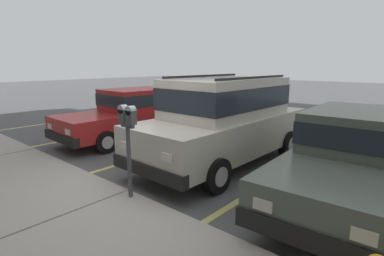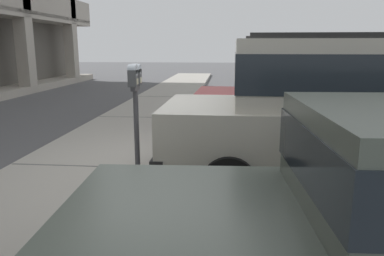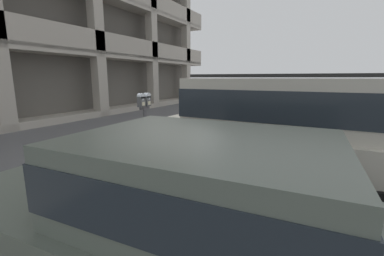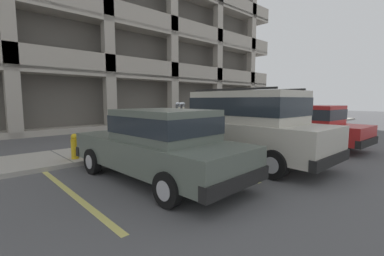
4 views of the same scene
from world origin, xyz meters
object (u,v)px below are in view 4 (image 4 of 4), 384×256
object	(u,v)px
red_sedan	(159,143)
fire_hydrant	(75,146)
dark_hatchback	(304,125)
silver_suv	(245,123)
parking_meter_near	(180,113)

from	to	relation	value
red_sedan	fire_hydrant	xyz separation A→B (m)	(-0.83, 2.81, -0.36)
dark_hatchback	red_sedan	bearing A→B (deg)	178.76
dark_hatchback	fire_hydrant	distance (m)	7.83
dark_hatchback	silver_suv	bearing A→B (deg)	-179.60
silver_suv	parking_meter_near	distance (m)	2.78
red_sedan	fire_hydrant	distance (m)	2.95
red_sedan	dark_hatchback	distance (m)	6.33
fire_hydrant	red_sedan	bearing A→B (deg)	-73.48
fire_hydrant	silver_suv	bearing A→B (deg)	-40.40
silver_suv	red_sedan	bearing A→B (deg)	175.48
dark_hatchback	fire_hydrant	bearing A→B (deg)	158.10
parking_meter_near	silver_suv	bearing A→B (deg)	-89.03
red_sedan	parking_meter_near	size ratio (longest dim) A/B	2.97
dark_hatchback	parking_meter_near	world-z (taller)	parking_meter_near
silver_suv	fire_hydrant	size ratio (longest dim) A/B	6.87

